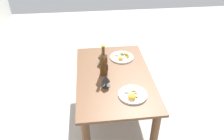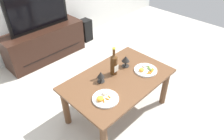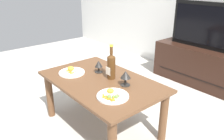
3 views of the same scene
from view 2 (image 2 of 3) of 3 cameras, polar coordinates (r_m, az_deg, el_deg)
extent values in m
plane|color=#B7B2A8|center=(2.47, 1.54, -11.35)|extent=(6.40, 6.40, 0.00)
cube|color=brown|center=(2.14, 1.75, -2.60)|extent=(1.13, 0.71, 0.03)
cylinder|color=brown|center=(1.94, -2.30, -18.96)|extent=(0.07, 0.07, 0.47)
cylinder|color=brown|center=(2.49, 14.45, -4.70)|extent=(0.07, 0.07, 0.47)
cylinder|color=brown|center=(2.25, -12.78, -9.98)|extent=(0.07, 0.07, 0.47)
cylinder|color=brown|center=(2.74, 4.28, 0.78)|extent=(0.07, 0.07, 0.47)
cube|color=black|center=(3.41, -18.09, 7.03)|extent=(1.23, 0.40, 0.51)
cube|color=black|center=(3.30, -15.96, 4.36)|extent=(0.98, 0.01, 0.01)
cube|color=black|center=(3.19, -19.98, 15.51)|extent=(0.92, 0.04, 0.58)
cube|color=black|center=(3.17, -19.77, 15.43)|extent=(0.85, 0.01, 0.49)
cube|color=black|center=(3.82, -7.32, 10.94)|extent=(0.18, 0.18, 0.39)
cylinder|color=#4C2D14|center=(2.13, 0.50, 1.26)|extent=(0.07, 0.07, 0.20)
cone|color=#4C2D14|center=(2.07, 0.52, 3.87)|extent=(0.07, 0.07, 0.03)
cylinder|color=#4C2D14|center=(2.04, 0.53, 5.02)|extent=(0.03, 0.03, 0.07)
cylinder|color=yellow|center=(2.02, 0.53, 6.07)|extent=(0.03, 0.03, 0.02)
cube|color=silver|center=(2.13, 1.25, 0.39)|extent=(0.06, 0.00, 0.07)
cylinder|color=black|center=(2.09, -3.07, -3.12)|extent=(0.08, 0.08, 0.01)
cylinder|color=black|center=(2.07, -3.09, -2.52)|extent=(0.02, 0.02, 0.05)
cone|color=black|center=(2.04, -3.14, -1.28)|extent=(0.08, 0.08, 0.06)
cylinder|color=black|center=(2.31, 3.75, 1.18)|extent=(0.08, 0.08, 0.01)
cylinder|color=black|center=(2.29, 3.79, 1.87)|extent=(0.02, 0.02, 0.06)
cone|color=black|center=(2.25, 3.85, 3.18)|extent=(0.09, 0.09, 0.06)
cylinder|color=white|center=(1.90, -1.82, -7.99)|extent=(0.25, 0.25, 0.01)
torus|color=white|center=(1.89, -1.82, -7.82)|extent=(0.25, 0.25, 0.01)
ellipsoid|color=orange|center=(1.87, -3.34, -7.92)|extent=(0.07, 0.06, 0.04)
cube|color=beige|center=(1.93, -1.81, -6.37)|extent=(0.06, 0.05, 0.02)
cylinder|color=orange|center=(1.90, -0.78, -7.45)|extent=(0.02, 0.04, 0.01)
cylinder|color=orange|center=(1.88, -1.36, -8.03)|extent=(0.02, 0.04, 0.01)
cylinder|color=orange|center=(1.86, -2.29, -8.57)|extent=(0.03, 0.04, 0.01)
cylinder|color=white|center=(2.26, 9.31, -0.06)|extent=(0.25, 0.25, 0.01)
torus|color=white|center=(2.25, 9.33, 0.11)|extent=(0.25, 0.25, 0.01)
ellipsoid|color=orange|center=(2.22, 8.21, 0.06)|extent=(0.06, 0.05, 0.03)
cube|color=beige|center=(2.30, 9.13, 1.19)|extent=(0.07, 0.06, 0.02)
cylinder|color=orange|center=(2.20, 10.05, -0.89)|extent=(0.04, 0.03, 0.01)
cylinder|color=orange|center=(2.21, 10.43, -0.72)|extent=(0.01, 0.04, 0.01)
cylinder|color=orange|center=(2.24, 11.00, -0.31)|extent=(0.04, 0.03, 0.01)
cylinder|color=orange|center=(2.23, 11.03, -0.36)|extent=(0.04, 0.03, 0.01)
cylinder|color=orange|center=(2.27, 11.25, 0.28)|extent=(0.04, 0.03, 0.01)
cylinder|color=orange|center=(2.26, 11.28, 0.14)|extent=(0.04, 0.03, 0.01)
cylinder|color=orange|center=(2.27, 10.78, 0.31)|extent=(0.03, 0.04, 0.01)
sphere|color=olive|center=(2.24, 10.68, 0.06)|extent=(0.03, 0.03, 0.03)
sphere|color=olive|center=(2.26, 10.29, 0.45)|extent=(0.02, 0.02, 0.02)
sphere|color=olive|center=(2.28, 10.19, 0.84)|extent=(0.03, 0.03, 0.03)
camera|label=1|loc=(1.39, -66.19, 11.07)|focal=35.00mm
camera|label=3|loc=(2.75, 45.61, 16.05)|focal=36.09mm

